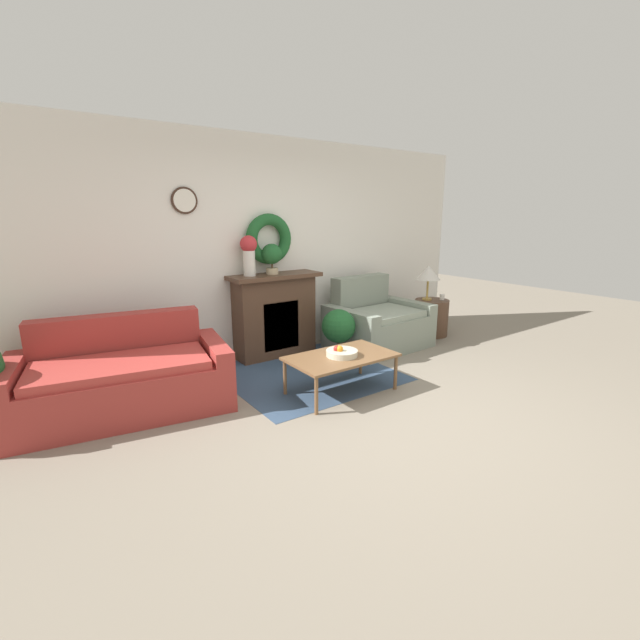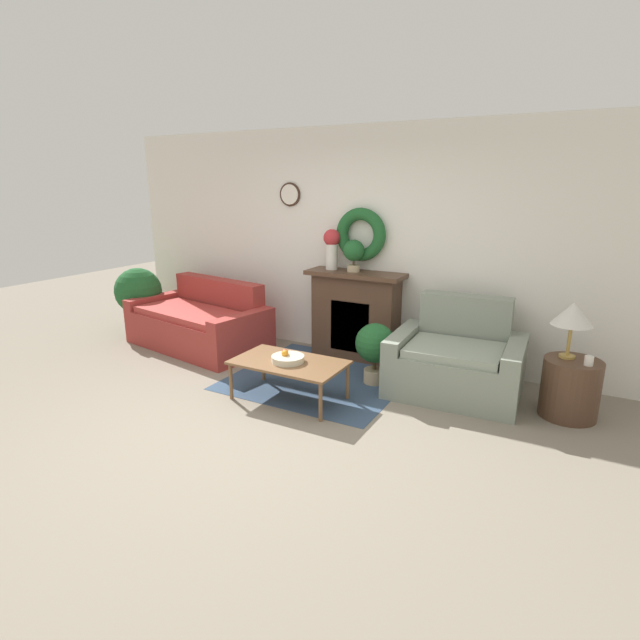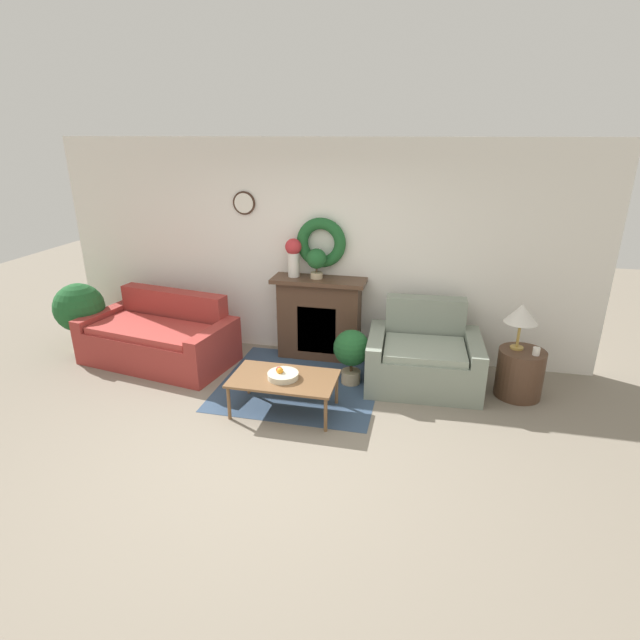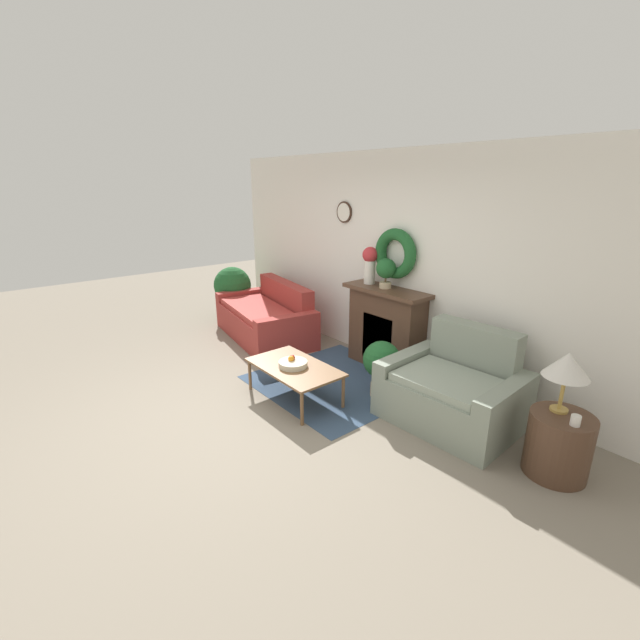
% 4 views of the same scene
% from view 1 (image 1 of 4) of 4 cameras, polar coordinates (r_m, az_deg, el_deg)
% --- Properties ---
extents(ground_plane, '(16.00, 16.00, 0.00)m').
position_cam_1_polar(ground_plane, '(3.94, 9.52, -13.03)').
color(ground_plane, gray).
extents(floor_rug, '(1.80, 1.73, 0.01)m').
position_cam_1_polar(floor_rug, '(4.93, -1.76, -7.11)').
color(floor_rug, '#334760').
rests_on(floor_rug, ground_plane).
extents(wall_back, '(6.80, 0.21, 2.70)m').
position_cam_1_polar(wall_back, '(5.47, -7.90, 9.43)').
color(wall_back, white).
rests_on(wall_back, ground_plane).
extents(fireplace, '(1.16, 0.41, 1.06)m').
position_cam_1_polar(fireplace, '(5.45, -6.03, 0.70)').
color(fireplace, '#4C3323').
rests_on(fireplace, ground_plane).
extents(couch_left, '(1.99, 1.25, 0.84)m').
position_cam_1_polar(couch_left, '(4.36, -24.83, -7.11)').
color(couch_left, '#9E332D').
rests_on(couch_left, ground_plane).
extents(loveseat_right, '(1.31, 1.03, 0.94)m').
position_cam_1_polar(loveseat_right, '(5.91, 7.56, -0.43)').
color(loveseat_right, gray).
rests_on(loveseat_right, ground_plane).
extents(coffee_table, '(1.08, 0.63, 0.39)m').
position_cam_1_polar(coffee_table, '(4.33, 2.85, -5.15)').
color(coffee_table, brown).
rests_on(coffee_table, ground_plane).
extents(fruit_bowl, '(0.32, 0.32, 0.11)m').
position_cam_1_polar(fruit_bowl, '(4.30, 2.90, -4.37)').
color(fruit_bowl, beige).
rests_on(fruit_bowl, coffee_table).
extents(side_table_by_loveseat, '(0.50, 0.50, 0.54)m').
position_cam_1_polar(side_table_by_loveseat, '(6.62, 14.59, 0.33)').
color(side_table_by_loveseat, '#4C3323').
rests_on(side_table_by_loveseat, ground_plane).
extents(table_lamp, '(0.35, 0.35, 0.51)m').
position_cam_1_polar(table_lamp, '(6.48, 14.26, 6.08)').
color(table_lamp, '#B28E42').
rests_on(table_lamp, side_table_by_loveseat).
extents(mug, '(0.07, 0.07, 0.08)m').
position_cam_1_polar(mug, '(6.58, 15.97, 2.96)').
color(mug, silver).
rests_on(mug, side_table_by_loveseat).
extents(vase_on_mantel_left, '(0.20, 0.20, 0.48)m').
position_cam_1_polar(vase_on_mantel_left, '(5.18, -9.47, 8.88)').
color(vase_on_mantel_left, silver).
rests_on(vase_on_mantel_left, fireplace).
extents(potted_plant_on_mantel, '(0.25, 0.25, 0.37)m').
position_cam_1_polar(potted_plant_on_mantel, '(5.30, -6.45, 8.53)').
color(potted_plant_on_mantel, tan).
rests_on(potted_plant_on_mantel, fireplace).
extents(potted_plant_floor_by_loveseat, '(0.42, 0.42, 0.65)m').
position_cam_1_polar(potted_plant_floor_by_loveseat, '(5.24, 2.49, -1.19)').
color(potted_plant_floor_by_loveseat, tan).
rests_on(potted_plant_floor_by_loveseat, ground_plane).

